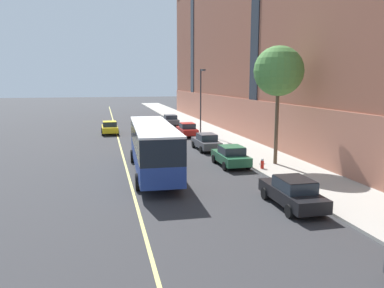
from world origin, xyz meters
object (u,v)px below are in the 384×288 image
object	(u,v)px
street_lamp	(201,95)
fire_hydrant	(262,164)
parked_car_darkgray_1	(206,142)
taxi_cab	(110,128)
parked_car_red_6	(187,130)
street_tree_mid_block	(279,71)
parked_car_green_4	(231,156)
parked_car_black_0	(292,192)
city_bus	(153,145)
parked_car_darkgray_3	(170,120)

from	to	relation	value
street_lamp	fire_hydrant	bearing A→B (deg)	-90.32
parked_car_darkgray_1	taxi_cab	xyz separation A→B (m)	(-8.50, 12.98, 0.00)
parked_car_red_6	street_tree_mid_block	distance (m)	17.87
parked_car_red_6	street_lamp	bearing A→B (deg)	-0.87
street_tree_mid_block	street_lamp	size ratio (longest dim) A/B	1.16
street_lamp	fire_hydrant	world-z (taller)	street_lamp
parked_car_red_6	street_lamp	world-z (taller)	street_lamp
parked_car_red_6	parked_car_green_4	bearing A→B (deg)	-90.60
parked_car_red_6	street_lamp	size ratio (longest dim) A/B	0.57
parked_car_black_0	parked_car_red_6	world-z (taller)	same
parked_car_black_0	street_lamp	bearing A→B (deg)	85.78
parked_car_black_0	taxi_cab	world-z (taller)	same
street_tree_mid_block	parked_car_black_0	bearing A→B (deg)	-110.71
taxi_cab	street_lamp	world-z (taller)	street_lamp
parked_car_darkgray_1	parked_car_green_4	xyz separation A→B (m)	(0.04, -6.80, 0.00)
city_bus	parked_car_darkgray_3	world-z (taller)	city_bus
city_bus	taxi_cab	world-z (taller)	city_bus
street_lamp	parked_car_red_6	bearing A→B (deg)	179.13
parked_car_darkgray_1	parked_car_red_6	bearing A→B (deg)	88.71
parked_car_darkgray_1	parked_car_darkgray_3	world-z (taller)	same
parked_car_darkgray_3	fire_hydrant	bearing A→B (deg)	-86.79
street_lamp	street_tree_mid_block	bearing A→B (deg)	-84.71
parked_car_red_6	taxi_cab	distance (m)	9.56
parked_car_red_6	parked_car_black_0	bearing A→B (deg)	-90.46
parked_car_black_0	street_lamp	world-z (taller)	street_lamp
city_bus	parked_car_darkgray_3	xyz separation A→B (m)	(6.16, 27.86, -1.24)
taxi_cab	parked_car_black_0	bearing A→B (deg)	-73.84
parked_car_black_0	parked_car_green_4	world-z (taller)	same
parked_car_darkgray_1	taxi_cab	size ratio (longest dim) A/B	1.04
parked_car_darkgray_1	parked_car_green_4	distance (m)	6.80
parked_car_darkgray_3	fire_hydrant	world-z (taller)	parked_car_darkgray_3
parked_car_darkgray_1	fire_hydrant	xyz separation A→B (m)	(1.77, -8.66, -0.29)
parked_car_black_0	street_tree_mid_block	xyz separation A→B (m)	(3.39, 8.97, 6.25)
parked_car_black_0	fire_hydrant	distance (m)	7.91
parked_car_green_4	street_lamp	size ratio (longest dim) A/B	0.57
city_bus	parked_car_red_6	size ratio (longest dim) A/B	2.82
parked_car_darkgray_1	fire_hydrant	size ratio (longest dim) A/B	6.20
city_bus	parked_car_darkgray_3	bearing A→B (deg)	77.54
parked_car_black_0	street_lamp	size ratio (longest dim) A/B	0.61
parked_car_darkgray_3	parked_car_green_4	world-z (taller)	same
parked_car_black_0	fire_hydrant	world-z (taller)	parked_car_black_0
city_bus	street_lamp	world-z (taller)	street_lamp
parked_car_darkgray_3	parked_car_green_4	bearing A→B (deg)	-90.28
parked_car_red_6	taxi_cab	world-z (taller)	same
parked_car_darkgray_3	parked_car_green_4	distance (m)	26.71
city_bus	parked_car_darkgray_1	world-z (taller)	city_bus
parked_car_red_6	fire_hydrant	xyz separation A→B (m)	(1.57, -17.70, -0.29)
parked_car_red_6	taxi_cab	size ratio (longest dim) A/B	1.01
street_tree_mid_block	city_bus	bearing A→B (deg)	-176.63
city_bus	street_tree_mid_block	size ratio (longest dim) A/B	1.39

